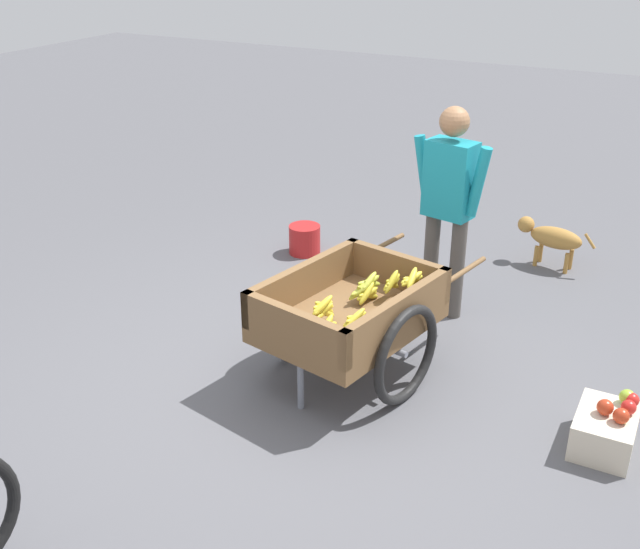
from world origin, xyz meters
TOP-DOWN VIEW (x-y plane):
  - ground_plane at (0.00, 0.00)m, footprint 24.00×24.00m
  - fruit_cart at (-0.22, 0.24)m, footprint 1.77×1.10m
  - vendor_person at (-1.34, 0.47)m, footprint 0.27×0.59m
  - dog at (-2.55, 1.01)m, footprint 0.24×0.67m
  - plastic_bucket at (-1.83, -0.97)m, footprint 0.28×0.28m
  - mixed_fruit_crate at (-0.21, 1.83)m, footprint 0.44×0.32m

SIDE VIEW (x-z plane):
  - ground_plane at x=0.00m, z-range 0.00..0.00m
  - mixed_fruit_crate at x=-0.21m, z-range -0.03..0.28m
  - plastic_bucket at x=-1.83m, z-range 0.00..0.26m
  - dog at x=-2.55m, z-range 0.07..0.47m
  - fruit_cart at x=-0.22m, z-range 0.07..0.80m
  - vendor_person at x=-1.34m, z-range 0.15..1.71m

